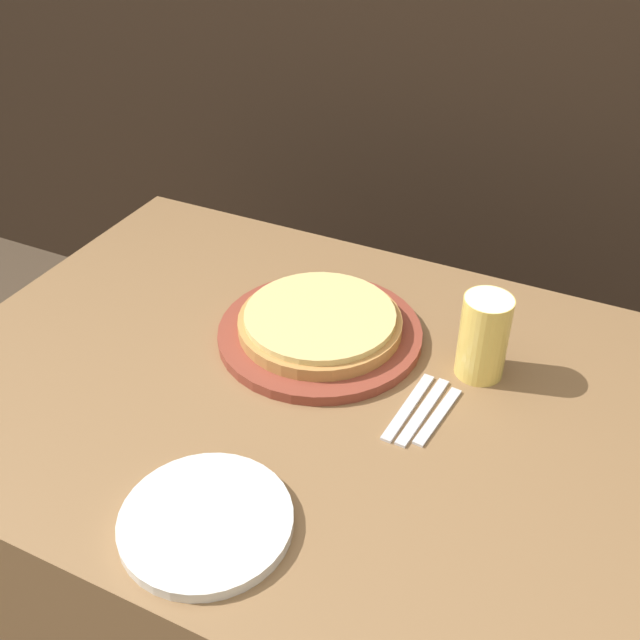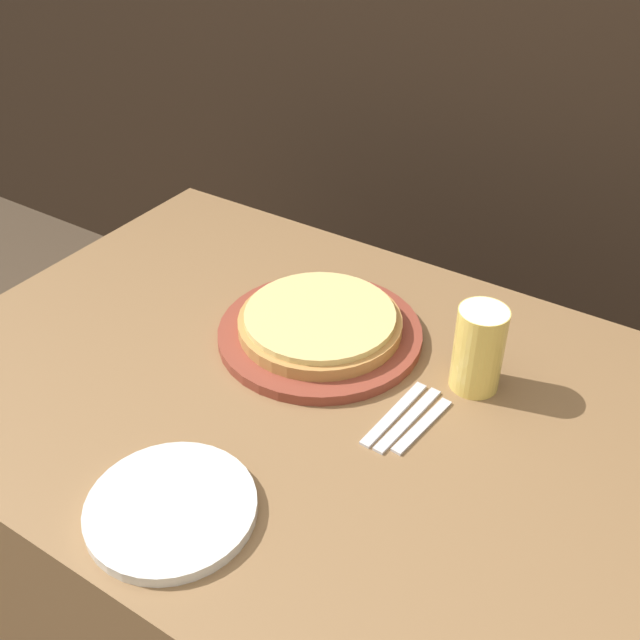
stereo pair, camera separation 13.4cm
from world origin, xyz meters
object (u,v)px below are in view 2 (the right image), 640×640
(spoon, at_px, (422,426))
(dinner_knife, at_px, (408,420))
(beer_glass, at_px, (479,346))
(dinner_plate, at_px, (171,508))
(fork, at_px, (394,414))
(pizza_on_board, at_px, (320,327))

(spoon, bearing_deg, dinner_knife, 180.00)
(beer_glass, relative_size, spoon, 1.01)
(beer_glass, xyz_separation_m, spoon, (-0.03, -0.14, -0.08))
(spoon, bearing_deg, dinner_plate, -122.14)
(dinner_knife, xyz_separation_m, spoon, (0.02, 0.00, 0.00))
(fork, bearing_deg, pizza_on_board, 153.25)
(beer_glass, height_order, dinner_plate, beer_glass)
(pizza_on_board, bearing_deg, dinner_plate, -84.18)
(pizza_on_board, bearing_deg, dinner_knife, -24.26)
(pizza_on_board, relative_size, dinner_knife, 2.10)
(fork, relative_size, spoon, 1.17)
(dinner_knife, relative_size, spoon, 1.17)
(dinner_plate, relative_size, spoon, 1.59)
(dinner_plate, bearing_deg, spoon, 57.86)
(spoon, bearing_deg, fork, 180.00)
(dinner_plate, height_order, dinner_knife, dinner_plate)
(beer_glass, bearing_deg, dinner_knife, -110.11)
(beer_glass, height_order, dinner_knife, beer_glass)
(dinner_plate, xyz_separation_m, spoon, (0.22, 0.34, -0.01))
(dinner_knife, bearing_deg, fork, 180.00)
(pizza_on_board, xyz_separation_m, dinner_knife, (0.24, -0.11, -0.02))
(dinner_plate, bearing_deg, dinner_knife, 60.95)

